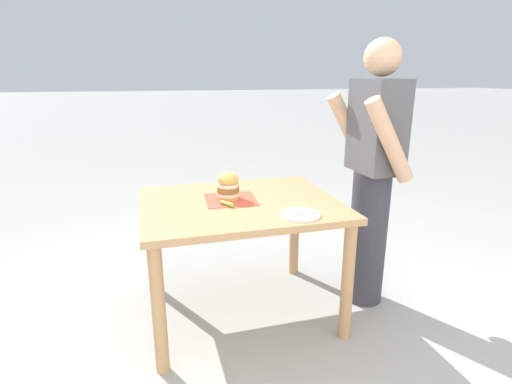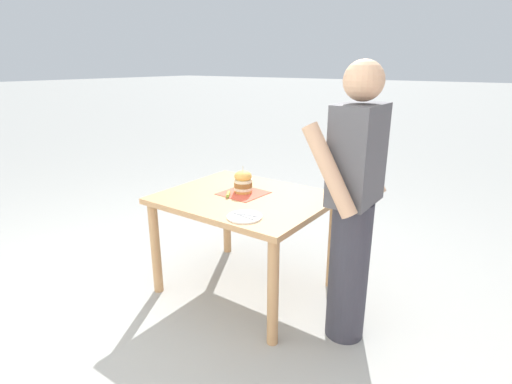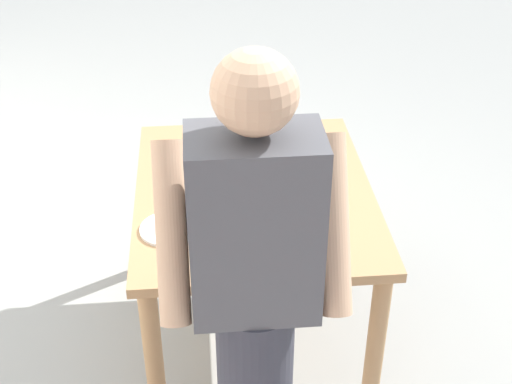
{
  "view_description": "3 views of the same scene",
  "coord_description": "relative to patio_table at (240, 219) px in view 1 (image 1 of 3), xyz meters",
  "views": [
    {
      "loc": [
        2.22,
        -0.52,
        1.48
      ],
      "look_at": [
        0.0,
        0.1,
        0.8
      ],
      "focal_mm": 28.0,
      "sensor_mm": 36.0,
      "label": 1
    },
    {
      "loc": [
        2.18,
        1.64,
        1.67
      ],
      "look_at": [
        0.0,
        0.1,
        0.8
      ],
      "focal_mm": 28.0,
      "sensor_mm": 36.0,
      "label": 2
    },
    {
      "loc": [
        0.21,
        2.41,
        2.32
      ],
      "look_at": [
        0.0,
        0.1,
        0.8
      ],
      "focal_mm": 50.0,
      "sensor_mm": 36.0,
      "label": 3
    }
  ],
  "objects": [
    {
      "name": "patio_table",
      "position": [
        0.0,
        0.0,
        0.0
      ],
      "size": [
        0.95,
        1.16,
        0.75
      ],
      "color": "tan",
      "rests_on": "ground"
    },
    {
      "name": "sandwich",
      "position": [
        -0.06,
        -0.06,
        0.2
      ],
      "size": [
        0.14,
        0.14,
        0.2
      ],
      "color": "gold",
      "rests_on": "serving_paper"
    },
    {
      "name": "serving_paper",
      "position": [
        -0.04,
        -0.05,
        0.11
      ],
      "size": [
        0.32,
        0.32,
        0.0
      ],
      "primitive_type": "cube",
      "rotation": [
        0.0,
        0.0,
        -0.07
      ],
      "color": "#D64C38",
      "rests_on": "patio_table"
    },
    {
      "name": "ground_plane",
      "position": [
        0.0,
        0.0,
        -0.64
      ],
      "size": [
        80.0,
        80.0,
        0.0
      ],
      "primitive_type": "plane",
      "color": "#9E9E99"
    },
    {
      "name": "diner_across_table",
      "position": [
        0.07,
        0.84,
        0.24
      ],
      "size": [
        0.55,
        0.35,
        1.69
      ],
      "color": "#33333D",
      "rests_on": "ground"
    },
    {
      "name": "side_plate_with_forks",
      "position": [
        0.34,
        0.25,
        0.12
      ],
      "size": [
        0.22,
        0.22,
        0.02
      ],
      "color": "white",
      "rests_on": "patio_table"
    },
    {
      "name": "pickle_spear",
      "position": [
        0.07,
        -0.09,
        0.13
      ],
      "size": [
        0.09,
        0.07,
        0.02
      ],
      "primitive_type": "cylinder",
      "rotation": [
        0.0,
        1.57,
        0.57
      ],
      "color": "#8EA83D",
      "rests_on": "serving_paper"
    }
  ]
}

